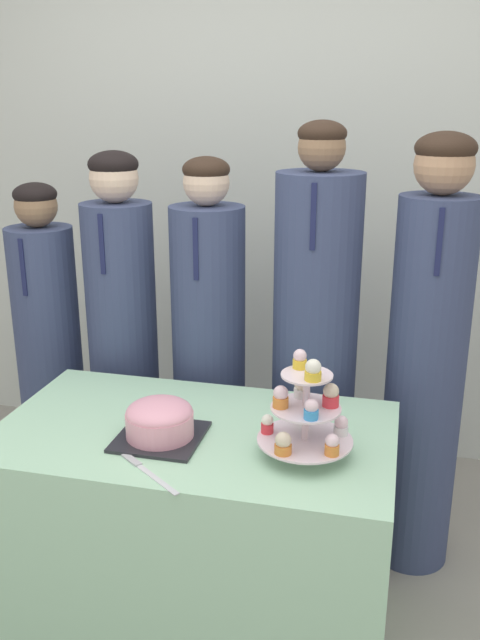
{
  "coord_description": "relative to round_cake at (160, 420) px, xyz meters",
  "views": [
    {
      "loc": [
        0.58,
        -1.43,
        1.7
      ],
      "look_at": [
        0.14,
        0.38,
        1.09
      ],
      "focal_mm": 38.0,
      "sensor_mm": 36.0,
      "label": 1
    }
  ],
  "objects": [
    {
      "name": "wall_back",
      "position": [
        0.08,
        1.51,
        0.55
      ],
      "size": [
        9.0,
        0.06,
        2.7
      ],
      "color": "silver",
      "rests_on": "ground_plane"
    },
    {
      "name": "table",
      "position": [
        0.08,
        0.08,
        -0.43
      ],
      "size": [
        1.22,
        0.7,
        0.74
      ],
      "color": "#A8DBB2",
      "rests_on": "ground_plane"
    },
    {
      "name": "round_cake",
      "position": [
        0.0,
        0.0,
        0.0
      ],
      "size": [
        0.25,
        0.25,
        0.12
      ],
      "color": "#232328",
      "rests_on": "table"
    },
    {
      "name": "cake_knife",
      "position": [
        0.01,
        -0.17,
        -0.06
      ],
      "size": [
        0.22,
        0.17,
        0.01
      ],
      "rotation": [
        0.0,
        0.0,
        -0.64
      ],
      "color": "silver",
      "rests_on": "table"
    },
    {
      "name": "cupcake_stand",
      "position": [
        0.43,
        0.0,
        0.08
      ],
      "size": [
        0.27,
        0.27,
        0.31
      ],
      "color": "silver",
      "rests_on": "table"
    },
    {
      "name": "student_0",
      "position": [
        -0.73,
        0.65,
        -0.13
      ],
      "size": [
        0.26,
        0.27,
        1.4
      ],
      "color": "#384266",
      "rests_on": "ground_plane"
    },
    {
      "name": "student_1",
      "position": [
        -0.39,
        0.65,
        -0.06
      ],
      "size": [
        0.27,
        0.28,
        1.53
      ],
      "color": "#384266",
      "rests_on": "ground_plane"
    },
    {
      "name": "student_2",
      "position": [
        -0.04,
        0.65,
        -0.08
      ],
      "size": [
        0.28,
        0.29,
        1.51
      ],
      "color": "#384266",
      "rests_on": "ground_plane"
    },
    {
      "name": "student_3",
      "position": [
        0.37,
        0.65,
        -0.03
      ],
      "size": [
        0.31,
        0.32,
        1.64
      ],
      "color": "#384266",
      "rests_on": "ground_plane"
    },
    {
      "name": "student_4",
      "position": [
        0.77,
        0.65,
        -0.02
      ],
      "size": [
        0.28,
        0.28,
        1.61
      ],
      "color": "#384266",
      "rests_on": "ground_plane"
    }
  ]
}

